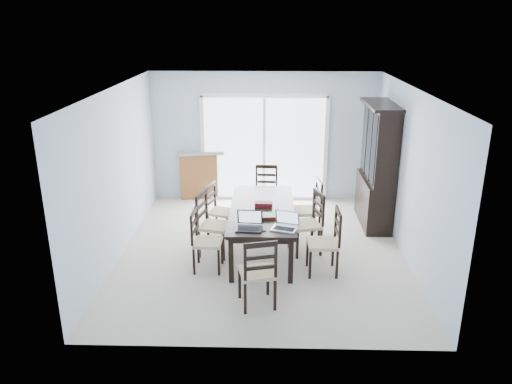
# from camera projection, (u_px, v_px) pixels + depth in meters

# --- Properties ---
(floor) EXTENTS (5.00, 5.00, 0.00)m
(floor) POSITION_uv_depth(u_px,v_px,m) (262.00, 251.00, 8.08)
(floor) COLOR beige
(floor) RESTS_ON ground
(ceiling) EXTENTS (5.00, 5.00, 0.00)m
(ceiling) POSITION_uv_depth(u_px,v_px,m) (263.00, 89.00, 7.21)
(ceiling) COLOR white
(ceiling) RESTS_ON back_wall
(back_wall) EXTENTS (4.50, 0.02, 2.60)m
(back_wall) POSITION_uv_depth(u_px,v_px,m) (264.00, 137.00, 10.00)
(back_wall) COLOR #ABBBCC
(back_wall) RESTS_ON floor
(wall_left) EXTENTS (0.02, 5.00, 2.60)m
(wall_left) POSITION_uv_depth(u_px,v_px,m) (117.00, 173.00, 7.70)
(wall_left) COLOR #ABBBCC
(wall_left) RESTS_ON floor
(wall_right) EXTENTS (0.02, 5.00, 2.60)m
(wall_right) POSITION_uv_depth(u_px,v_px,m) (410.00, 176.00, 7.59)
(wall_right) COLOR #ABBBCC
(wall_right) RESTS_ON floor
(balcony) EXTENTS (4.50, 2.00, 0.10)m
(balcony) POSITION_uv_depth(u_px,v_px,m) (264.00, 185.00, 11.39)
(balcony) COLOR gray
(balcony) RESTS_ON ground
(railing) EXTENTS (4.50, 0.06, 1.10)m
(railing) POSITION_uv_depth(u_px,v_px,m) (265.00, 149.00, 12.14)
(railing) COLOR #99999E
(railing) RESTS_ON balcony
(dining_table) EXTENTS (1.00, 2.20, 0.75)m
(dining_table) POSITION_uv_depth(u_px,v_px,m) (262.00, 213.00, 7.85)
(dining_table) COLOR black
(dining_table) RESTS_ON floor
(china_hutch) EXTENTS (0.50, 1.38, 2.20)m
(china_hutch) POSITION_uv_depth(u_px,v_px,m) (377.00, 167.00, 8.85)
(china_hutch) COLOR black
(china_hutch) RESTS_ON floor
(sliding_door) EXTENTS (2.52, 0.05, 2.18)m
(sliding_door) POSITION_uv_depth(u_px,v_px,m) (264.00, 148.00, 10.05)
(sliding_door) COLOR silver
(sliding_door) RESTS_ON floor
(chair_left_near) EXTENTS (0.43, 0.42, 1.08)m
(chair_left_near) POSITION_uv_depth(u_px,v_px,m) (201.00, 234.00, 7.33)
(chair_left_near) COLOR black
(chair_left_near) RESTS_ON floor
(chair_left_mid) EXTENTS (0.55, 0.54, 1.18)m
(chair_left_mid) POSITION_uv_depth(u_px,v_px,m) (209.00, 217.00, 7.82)
(chair_left_mid) COLOR black
(chair_left_mid) RESTS_ON floor
(chair_left_far) EXTENTS (0.50, 0.50, 1.04)m
(chair_left_far) POSITION_uv_depth(u_px,v_px,m) (216.00, 204.00, 8.54)
(chair_left_far) COLOR black
(chair_left_far) RESTS_ON floor
(chair_right_near) EXTENTS (0.46, 0.44, 1.14)m
(chair_right_near) POSITION_uv_depth(u_px,v_px,m) (330.00, 235.00, 7.22)
(chair_right_near) COLOR black
(chair_right_near) RESTS_ON floor
(chair_right_mid) EXTENTS (0.56, 0.55, 1.16)m
(chair_right_mid) POSITION_uv_depth(u_px,v_px,m) (311.00, 216.00, 7.88)
(chair_right_mid) COLOR black
(chair_right_mid) RESTS_ON floor
(chair_right_far) EXTENTS (0.50, 0.49, 1.18)m
(chair_right_far) POSITION_uv_depth(u_px,v_px,m) (312.00, 202.00, 8.42)
(chair_right_far) COLOR black
(chair_right_far) RESTS_ON floor
(chair_end_near) EXTENTS (0.52, 0.53, 1.15)m
(chair_end_near) POSITION_uv_depth(u_px,v_px,m) (259.00, 266.00, 6.30)
(chair_end_near) COLOR black
(chair_end_near) RESTS_ON floor
(chair_end_far) EXTENTS (0.43, 0.45, 1.11)m
(chair_end_far) POSITION_uv_depth(u_px,v_px,m) (266.00, 185.00, 9.39)
(chair_end_far) COLOR black
(chair_end_far) RESTS_ON floor
(laptop_dark) EXTENTS (0.38, 0.28, 0.25)m
(laptop_dark) POSITION_uv_depth(u_px,v_px,m) (249.00, 226.00, 7.02)
(laptop_dark) COLOR black
(laptop_dark) RESTS_ON dining_table
(laptop_silver) EXTENTS (0.41, 0.34, 0.24)m
(laptop_silver) POSITION_uv_depth(u_px,v_px,m) (284.00, 226.00, 7.02)
(laptop_silver) COLOR #B9B9BB
(laptop_silver) RESTS_ON dining_table
(book_stack) EXTENTS (0.29, 0.24, 0.04)m
(book_stack) POSITION_uv_depth(u_px,v_px,m) (270.00, 216.00, 7.46)
(book_stack) COLOR maroon
(book_stack) RESTS_ON dining_table
(cell_phone) EXTENTS (0.12, 0.09, 0.01)m
(cell_phone) POSITION_uv_depth(u_px,v_px,m) (262.00, 230.00, 7.00)
(cell_phone) COLOR black
(cell_phone) RESTS_ON dining_table
(game_box) EXTENTS (0.28, 0.15, 0.07)m
(game_box) POSITION_uv_depth(u_px,v_px,m) (264.00, 204.00, 7.89)
(game_box) COLOR #4F0F14
(game_box) RESTS_ON dining_table
(hot_tub) EXTENTS (2.22, 2.05, 1.00)m
(hot_tub) POSITION_uv_depth(u_px,v_px,m) (222.00, 164.00, 11.07)
(hot_tub) COLOR brown
(hot_tub) RESTS_ON balcony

